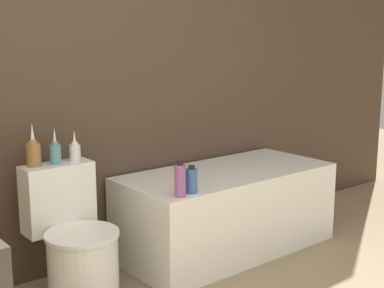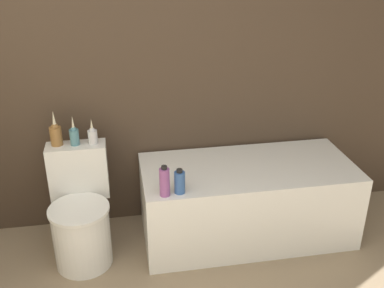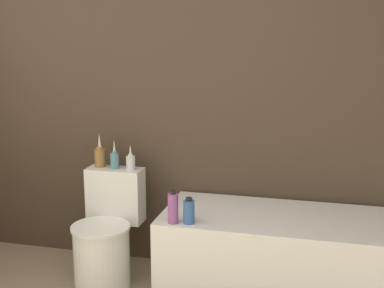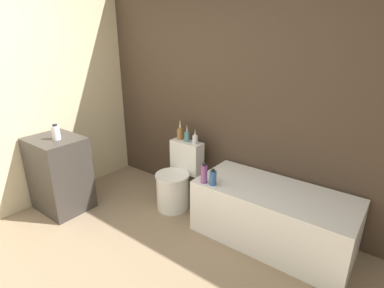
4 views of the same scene
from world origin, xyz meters
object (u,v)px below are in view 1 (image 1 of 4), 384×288
(toilet, at_px, (76,248))
(vase_bronze, at_px, (75,150))
(vase_gold, at_px, (33,151))
(bathtub, at_px, (227,209))
(shampoo_bottle_short, at_px, (192,180))
(shampoo_bottle_tall, at_px, (180,180))
(vase_silver, at_px, (55,151))

(toilet, bearing_deg, vase_bronze, 59.01)
(toilet, height_order, vase_gold, vase_gold)
(bathtub, bearing_deg, shampoo_bottle_short, -153.42)
(vase_gold, bearing_deg, shampoo_bottle_tall, -33.70)
(bathtub, bearing_deg, vase_silver, 172.92)
(vase_gold, xyz_separation_m, shampoo_bottle_tall, (0.64, -0.43, -0.18))
(shampoo_bottle_tall, bearing_deg, shampoo_bottle_short, 9.33)
(vase_bronze, bearing_deg, toilet, -120.99)
(bathtub, height_order, toilet, toilet)
(vase_silver, xyz_separation_m, shampoo_bottle_short, (0.62, -0.39, -0.18))
(bathtub, xyz_separation_m, vase_silver, (-1.13, 0.14, 0.52))
(vase_silver, distance_m, vase_bronze, 0.11)
(vase_gold, xyz_separation_m, vase_bronze, (0.23, -0.02, -0.02))
(vase_bronze, bearing_deg, vase_gold, 175.36)
(shampoo_bottle_short, bearing_deg, shampoo_bottle_tall, -170.67)
(vase_bronze, distance_m, shampoo_bottle_tall, 0.60)
(vase_silver, bearing_deg, shampoo_bottle_short, -32.52)
(bathtub, distance_m, shampoo_bottle_short, 0.66)
(bathtub, relative_size, shampoo_bottle_tall, 7.30)
(toilet, distance_m, vase_silver, 0.53)
(shampoo_bottle_tall, distance_m, shampoo_bottle_short, 0.10)
(shampoo_bottle_tall, xyz_separation_m, shampoo_bottle_short, (0.09, 0.02, -0.02))
(shampoo_bottle_short, bearing_deg, vase_silver, 147.48)
(shampoo_bottle_short, bearing_deg, toilet, 161.80)
(toilet, height_order, vase_silver, vase_silver)
(shampoo_bottle_tall, bearing_deg, vase_silver, 142.12)
(vase_gold, xyz_separation_m, shampoo_bottle_short, (0.73, -0.41, -0.20))
(vase_bronze, xyz_separation_m, shampoo_bottle_tall, (0.41, -0.41, -0.16))
(shampoo_bottle_tall, bearing_deg, toilet, 157.46)
(vase_gold, height_order, shampoo_bottle_tall, vase_gold)
(shampoo_bottle_tall, relative_size, shampoo_bottle_short, 1.25)
(shampoo_bottle_tall, bearing_deg, bathtub, 24.17)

